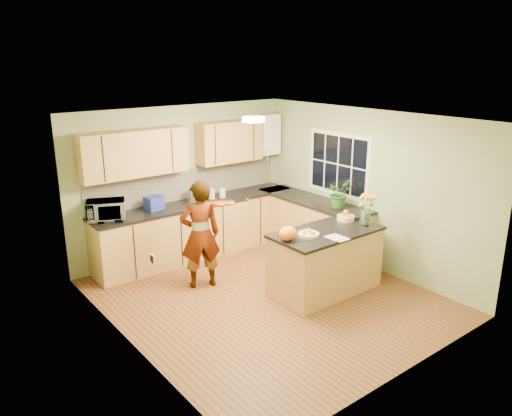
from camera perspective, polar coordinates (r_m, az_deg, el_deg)
floor at (r=7.13m, az=1.23°, el=-10.17°), size 4.50×4.50×0.00m
ceiling at (r=6.39m, az=1.37°, el=10.19°), size 4.00×4.50×0.02m
wall_back at (r=8.45m, az=-8.41°, el=3.07°), size 4.00×0.02×2.50m
wall_front at (r=5.22m, az=17.21°, el=-6.40°), size 4.00×0.02×2.50m
wall_left at (r=5.68m, az=-14.59°, el=-4.29°), size 0.02×4.50×2.50m
wall_right at (r=8.03m, az=12.43°, el=2.11°), size 0.02×4.50×2.50m
back_counter at (r=8.47m, az=-6.58°, el=-2.32°), size 3.64×0.62×0.94m
right_counter at (r=8.58m, az=6.47°, el=-2.06°), size 0.62×2.24×0.94m
splashback at (r=8.50m, az=-7.76°, el=2.83°), size 3.60×0.02×0.52m
upper_cabinets at (r=8.10m, az=-9.07°, el=6.78°), size 3.20×0.34×0.70m
boiler at (r=9.14m, az=1.29°, el=8.43°), size 0.40×0.30×0.86m
window_right at (r=8.33m, az=9.37°, el=4.95°), size 0.01×1.30×1.05m
light_switch at (r=5.15m, az=-11.75°, el=-5.70°), size 0.02×0.09×0.09m
ceiling_lamp at (r=6.63m, az=-0.30°, el=10.10°), size 0.30×0.30×0.07m
peninsula_island at (r=7.21m, az=7.93°, el=-6.01°), size 1.60×0.82×0.92m
fruit_dish at (r=6.79m, az=6.03°, el=-2.87°), size 0.29×0.29×0.10m
orange_bowl at (r=7.50m, az=10.21°, el=-0.94°), size 0.26×0.26×0.15m
flower_vase at (r=7.26m, az=12.52°, el=0.59°), size 0.28×0.28×0.51m
orange_bag at (r=6.60m, az=3.67°, el=-2.92°), size 0.32×0.29×0.19m
papers at (r=6.78m, az=9.31°, el=-3.37°), size 0.20×0.28×0.01m
violinist at (r=7.22m, az=-6.39°, el=-3.04°), size 0.68×0.55×1.60m
violin at (r=6.99m, az=-4.18°, el=0.50°), size 0.57×0.49×0.14m
microwave at (r=7.63m, az=-16.77°, el=-0.26°), size 0.64×0.55×0.30m
blue_box at (r=7.97m, az=-11.56°, el=0.55°), size 0.30×0.24×0.22m
kettle at (r=8.29m, az=-7.28°, el=1.51°), size 0.16×0.16×0.30m
jar_cream at (r=8.45m, az=-5.11°, el=1.61°), size 0.12×0.12×0.17m
jar_white at (r=8.54m, az=-3.86°, el=1.75°), size 0.12×0.12×0.16m
potted_plant at (r=8.02m, az=9.37°, el=1.70°), size 0.51×0.48×0.47m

